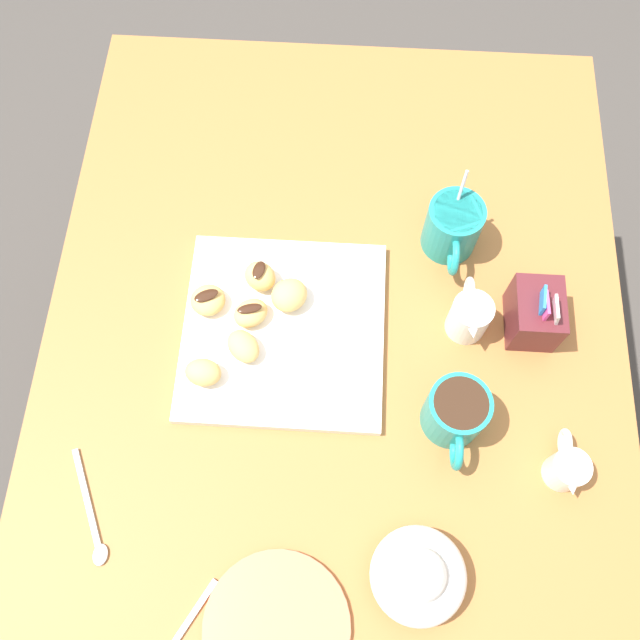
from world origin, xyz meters
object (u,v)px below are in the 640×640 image
Objects in this scene: sugar_caddy at (535,313)px; saucer_coral_left at (277,627)px; pastry_plate_square at (284,331)px; ice_cream_bowl at (419,575)px; coffee_mug_teal_right at (456,413)px; cream_pitcher_white at (470,317)px; dining_table at (334,346)px; beignet_4 at (243,346)px; beignet_3 at (208,300)px; beignet_2 at (289,295)px; chocolate_sauce_pitcher at (567,468)px; beignet_1 at (251,313)px; beignet_0 at (203,372)px; coffee_mug_teal_left at (453,227)px; beignet_5 at (260,276)px.

sugar_caddy is 0.56m from saucer_coral_left.
sugar_caddy is (-0.04, 0.37, 0.03)m from pastry_plate_square.
coffee_mug_teal_right is at bearing 167.04° from ice_cream_bowl.
coffee_mug_teal_right reaches higher than cream_pitcher_white.
sugar_caddy is at bearing 95.57° from pastry_plate_square.
beignet_4 is at bearing -64.38° from dining_table.
beignet_4 reaches higher than beignet_3.
saucer_coral_left is 3.40× the size of beignet_2.
pastry_plate_square is 1.57× the size of saucer_coral_left.
dining_table is 8.74× the size of coffee_mug_teal_right.
sugar_caddy reaches higher than beignet_3.
beignet_2 is at bearing -120.48° from chocolate_sauce_pitcher.
beignet_1 is at bearing -88.33° from cream_pitcher_white.
chocolate_sauce_pitcher is (-0.15, 0.20, -0.01)m from ice_cream_bowl.
beignet_4 is at bearing 129.29° from beignet_0.
ice_cream_bowl reaches higher than saucer_coral_left.
beignet_5 is at bearing -71.97° from coffee_mug_teal_left.
cream_pitcher_white is 0.32m from beignet_1.
pastry_plate_square is 0.44m from chocolate_sauce_pitcher.
dining_table is 7.57× the size of coffee_mug_teal_left.
coffee_mug_teal_left is at bearing 180.00° from coffee_mug_teal_right.
saucer_coral_left is (0.41, 0.02, -0.00)m from pastry_plate_square.
cream_pitcher_white is at bearing 80.95° from beignet_5.
pastry_plate_square is 0.28m from coffee_mug_teal_right.
beignet_1 is 0.06m from beignet_5.
coffee_mug_teal_right is (0.12, 0.25, 0.04)m from pastry_plate_square.
beignet_2 is (-0.03, 0.05, 0.00)m from beignet_1.
cream_pitcher_white reaches higher than beignet_3.
beignet_4 is 0.11m from beignet_5.
beignet_1 and beignet_3 have the same top height.
coffee_mug_teal_left is 0.18m from sugar_caddy.
pastry_plate_square is at bearing -71.40° from dining_table.
saucer_coral_left is at bearing -67.89° from ice_cream_bowl.
chocolate_sauce_pitcher is at bearing 66.99° from beignet_3.
coffee_mug_teal_right reaches higher than beignet_0.
chocolate_sauce_pitcher is at bearing 120.19° from saucer_coral_left.
saucer_coral_left is at bearing 7.54° from beignet_5.
beignet_5 reaches higher than pastry_plate_square.
sugar_caddy is at bearing 155.57° from ice_cream_bowl.
pastry_plate_square is at bearing -55.80° from coffee_mug_teal_left.
chocolate_sauce_pitcher is at bearing 65.11° from pastry_plate_square.
beignet_3 is 0.09m from beignet_5.
beignet_4 is (-0.04, 0.05, -0.00)m from beignet_0.
pastry_plate_square is 5.35× the size of beignet_2.
dining_table is 20.74× the size of beignet_0.
beignet_0 is at bearing -101.73° from chocolate_sauce_pitcher.
beignet_5 is (-0.26, -0.44, 0.00)m from chocolate_sauce_pitcher.
ice_cream_bowl is (0.33, 0.20, 0.03)m from pastry_plate_square.
beignet_4 is (-0.09, -0.30, -0.02)m from coffee_mug_teal_right.
beignet_2 reaches higher than beignet_4.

